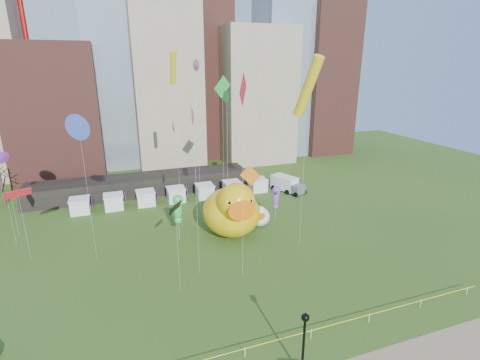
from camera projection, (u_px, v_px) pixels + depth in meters
name	position (u px, v px, depth m)	size (l,w,h in m)	color
ground	(245.00, 357.00, 28.84)	(160.00, 160.00, 0.00)	#324F18
skyline	(156.00, 67.00, 77.57)	(101.00, 23.00, 68.00)	brown
pavilion	(142.00, 185.00, 64.64)	(38.00, 6.00, 3.20)	black
vendor_tents	(176.00, 195.00, 61.04)	(33.24, 2.80, 2.40)	white
caution_tape	(245.00, 350.00, 28.63)	(50.00, 0.06, 0.90)	white
big_duck	(232.00, 210.00, 48.04)	(8.37, 10.85, 8.14)	#E8B50B
small_duck	(259.00, 216.00, 51.58)	(4.30, 4.88, 3.43)	white
seahorse_green	(178.00, 207.00, 46.46)	(1.66, 1.90, 6.38)	silver
seahorse_purple	(276.00, 196.00, 52.53)	(1.41, 1.67, 5.47)	silver
lamppost	(304.00, 338.00, 25.97)	(0.60, 0.60, 5.73)	black
box_truck	(287.00, 184.00, 65.64)	(4.57, 6.81, 2.73)	white
kite_0	(243.00, 93.00, 33.42)	(1.68, 2.66, 21.61)	silver
kite_1	(193.00, 117.00, 35.07)	(0.56, 1.90, 18.39)	silver
kite_2	(4.00, 185.00, 44.10)	(1.06, 3.45, 8.76)	silver
kite_3	(222.00, 89.00, 49.13)	(2.75, 1.38, 20.81)	silver
kite_4	(173.00, 68.00, 45.10)	(0.77, 2.51, 23.93)	silver
kite_5	(79.00, 127.00, 38.56)	(2.05, 2.39, 17.26)	silver
kite_6	(250.00, 176.00, 48.29)	(2.97, 0.04, 9.49)	silver
kite_7	(3.00, 158.00, 45.29)	(0.90, 1.38, 11.79)	silver
kite_8	(18.00, 194.00, 40.60)	(2.69, 1.65, 8.81)	silver
kite_9	(195.00, 66.00, 49.64)	(0.42, 1.63, 22.90)	silver
kite_10	(175.00, 208.00, 34.37)	(1.57, 2.02, 9.61)	silver
kite_11	(227.00, 98.00, 41.02)	(0.25, 1.38, 19.41)	silver
kite_12	(308.00, 87.00, 40.35)	(2.00, 4.27, 23.32)	silver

